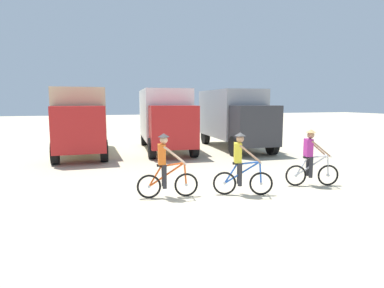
# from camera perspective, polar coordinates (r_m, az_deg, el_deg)

# --- Properties ---
(ground_plane) EXTENTS (120.00, 120.00, 0.00)m
(ground_plane) POSITION_cam_1_polar(r_m,az_deg,el_deg) (9.07, 5.59, -9.83)
(ground_plane) COLOR beige
(box_truck_tan_camper) EXTENTS (2.40, 6.75, 3.35)m
(box_truck_tan_camper) POSITION_cam_1_polar(r_m,az_deg,el_deg) (17.70, -19.04, 4.39)
(box_truck_tan_camper) COLOR #CCB78E
(box_truck_tan_camper) RESTS_ON ground
(box_truck_avon_van) EXTENTS (2.97, 6.94, 3.35)m
(box_truck_avon_van) POSITION_cam_1_polar(r_m,az_deg,el_deg) (18.15, -4.72, 4.83)
(box_truck_avon_van) COLOR white
(box_truck_avon_van) RESTS_ON ground
(box_truck_grey_hauler) EXTENTS (2.76, 6.88, 3.35)m
(box_truck_grey_hauler) POSITION_cam_1_polar(r_m,az_deg,el_deg) (18.97, 7.33, 4.91)
(box_truck_grey_hauler) COLOR #9E9EA3
(box_truck_grey_hauler) RESTS_ON ground
(cyclist_orange_shirt) EXTENTS (1.72, 0.52, 1.82)m
(cyclist_orange_shirt) POSITION_cam_1_polar(r_m,az_deg,el_deg) (9.13, -4.65, -4.22)
(cyclist_orange_shirt) COLOR black
(cyclist_orange_shirt) RESTS_ON ground
(cyclist_cowboy_hat) EXTENTS (1.65, 0.73, 1.82)m
(cyclist_cowboy_hat) POSITION_cam_1_polar(r_m,az_deg,el_deg) (9.47, 8.57, -3.87)
(cyclist_cowboy_hat) COLOR black
(cyclist_cowboy_hat) RESTS_ON ground
(cyclist_near_camera) EXTENTS (1.68, 0.64, 1.82)m
(cyclist_near_camera) POSITION_cam_1_polar(r_m,az_deg,el_deg) (11.05, 20.08, -2.62)
(cyclist_near_camera) COLOR black
(cyclist_near_camera) RESTS_ON ground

